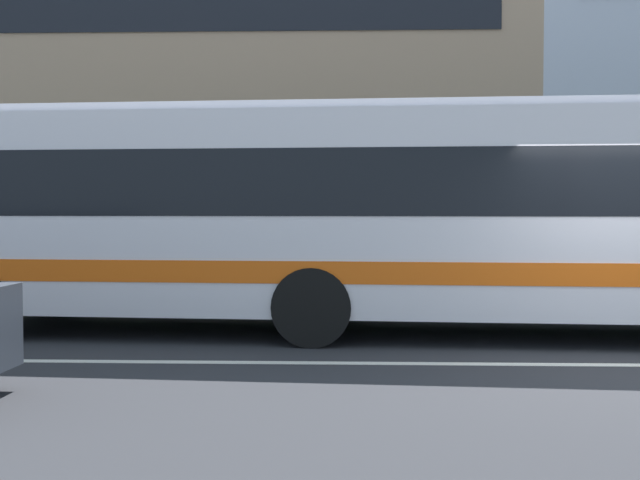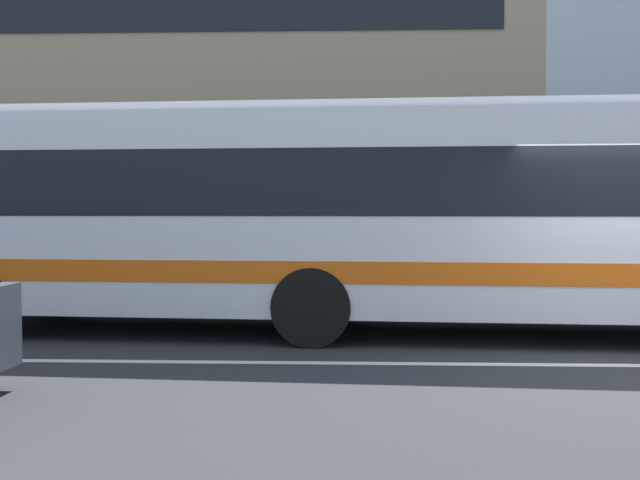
# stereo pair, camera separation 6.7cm
# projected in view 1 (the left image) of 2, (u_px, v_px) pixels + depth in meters

# --- Properties ---
(hedge_row_far) EXTENTS (23.77, 1.10, 1.08)m
(hedge_row_far) POSITION_uv_depth(u_px,v_px,m) (343.00, 274.00, 14.32)
(hedge_row_far) COLOR #36622D
(hedge_row_far) RESTS_ON ground_plane
(apartment_block_left) EXTENTS (24.02, 8.64, 12.10)m
(apartment_block_left) POSITION_uv_depth(u_px,v_px,m) (84.00, 58.00, 22.57)
(apartment_block_left) COLOR tan
(apartment_block_left) RESTS_ON ground_plane
(transit_bus) EXTENTS (12.57, 3.32, 3.10)m
(transit_bus) POSITION_uv_depth(u_px,v_px,m) (377.00, 210.00, 10.86)
(transit_bus) COLOR silver
(transit_bus) RESTS_ON ground_plane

